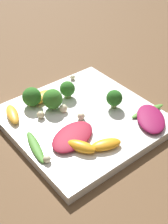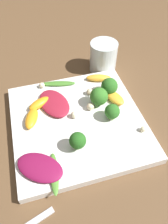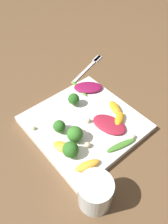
# 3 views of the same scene
# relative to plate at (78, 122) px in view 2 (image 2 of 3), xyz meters

# --- Properties ---
(ground_plane) EXTENTS (2.40, 2.40, 0.00)m
(ground_plane) POSITION_rel_plate_xyz_m (0.00, 0.00, -0.01)
(ground_plane) COLOR brown
(plate) EXTENTS (0.29, 0.29, 0.02)m
(plate) POSITION_rel_plate_xyz_m (0.00, 0.00, 0.00)
(plate) COLOR white
(plate) RESTS_ON ground_plane
(drinking_glass) EXTENTS (0.08, 0.08, 0.09)m
(drinking_glass) POSITION_rel_plate_xyz_m (-0.12, -0.18, 0.03)
(drinking_glass) COLOR silver
(drinking_glass) RESTS_ON ground_plane
(radicchio_leaf_0) EXTENTS (0.11, 0.10, 0.01)m
(radicchio_leaf_0) POSITION_rel_plate_xyz_m (0.10, 0.10, 0.02)
(radicchio_leaf_0) COLOR maroon
(radicchio_leaf_0) RESTS_ON plate
(radicchio_leaf_1) EXTENTS (0.09, 0.11, 0.01)m
(radicchio_leaf_1) POSITION_rel_plate_xyz_m (0.04, -0.06, 0.02)
(radicchio_leaf_1) COLOR maroon
(radicchio_leaf_1) RESTS_ON plate
(orange_segment_0) EXTENTS (0.06, 0.05, 0.02)m
(orange_segment_0) POSITION_rel_plate_xyz_m (0.08, -0.06, 0.02)
(orange_segment_0) COLOR orange
(orange_segment_0) RESTS_ON plate
(orange_segment_1) EXTENTS (0.07, 0.04, 0.02)m
(orange_segment_1) POSITION_rel_plate_xyz_m (-0.09, -0.12, 0.02)
(orange_segment_1) COLOR #FCAD33
(orange_segment_1) RESTS_ON plate
(orange_segment_2) EXTENTS (0.05, 0.06, 0.02)m
(orange_segment_2) POSITION_rel_plate_xyz_m (0.10, -0.03, 0.02)
(orange_segment_2) COLOR orange
(orange_segment_2) RESTS_ON plate
(orange_segment_3) EXTENTS (0.05, 0.06, 0.02)m
(orange_segment_3) POSITION_rel_plate_xyz_m (-0.10, -0.04, 0.02)
(orange_segment_3) COLOR #FCAD33
(orange_segment_3) RESTS_ON plate
(broccoli_floret_0) EXTENTS (0.03, 0.03, 0.04)m
(broccoli_floret_0) POSITION_rel_plate_xyz_m (0.02, 0.07, 0.03)
(broccoli_floret_0) COLOR #84AD5B
(broccoli_floret_0) RESTS_ON plate
(broccoli_floret_1) EXTENTS (0.03, 0.03, 0.04)m
(broccoli_floret_1) POSITION_rel_plate_xyz_m (-0.08, 0.02, 0.03)
(broccoli_floret_1) COLOR #7A9E51
(broccoli_floret_1) RESTS_ON plate
(broccoli_floret_2) EXTENTS (0.04, 0.04, 0.04)m
(broccoli_floret_2) POSITION_rel_plate_xyz_m (-0.10, -0.06, 0.03)
(broccoli_floret_2) COLOR #7A9E51
(broccoli_floret_2) RESTS_ON plate
(broccoli_floret_3) EXTENTS (0.04, 0.04, 0.05)m
(broccoli_floret_3) POSITION_rel_plate_xyz_m (-0.06, -0.03, 0.03)
(broccoli_floret_3) COLOR #84AD5B
(broccoli_floret_3) RESTS_ON plate
(arugula_sprig_0) EXTENTS (0.09, 0.04, 0.01)m
(arugula_sprig_0) POSITION_rel_plate_xyz_m (0.02, -0.13, 0.01)
(arugula_sprig_0) COLOR #47842D
(arugula_sprig_0) RESTS_ON plate
(arugula_sprig_1) EXTENTS (0.03, 0.09, 0.01)m
(arugula_sprig_1) POSITION_rel_plate_xyz_m (0.08, 0.12, 0.01)
(arugula_sprig_1) COLOR #518E33
(arugula_sprig_1) RESTS_ON plate
(macadamia_nut_0) EXTENTS (0.01, 0.01, 0.01)m
(macadamia_nut_0) POSITION_rel_plate_xyz_m (-0.13, 0.07, 0.02)
(macadamia_nut_0) COLOR beige
(macadamia_nut_0) RESTS_ON plate
(macadamia_nut_1) EXTENTS (0.02, 0.02, 0.02)m
(macadamia_nut_1) POSITION_rel_plate_xyz_m (-0.05, -0.07, 0.02)
(macadamia_nut_1) COLOR beige
(macadamia_nut_1) RESTS_ON plate
(macadamia_nut_2) EXTENTS (0.02, 0.02, 0.02)m
(macadamia_nut_2) POSITION_rel_plate_xyz_m (-0.04, -0.02, 0.02)
(macadamia_nut_2) COLOR beige
(macadamia_nut_2) RESTS_ON plate
(macadamia_nut_3) EXTENTS (0.02, 0.02, 0.02)m
(macadamia_nut_3) POSITION_rel_plate_xyz_m (0.01, -0.01, 0.02)
(macadamia_nut_3) COLOR beige
(macadamia_nut_3) RESTS_ON plate
(macadamia_nut_4) EXTENTS (0.01, 0.01, 0.01)m
(macadamia_nut_4) POSITION_rel_plate_xyz_m (0.06, -0.13, 0.02)
(macadamia_nut_4) COLOR beige
(macadamia_nut_4) RESTS_ON plate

